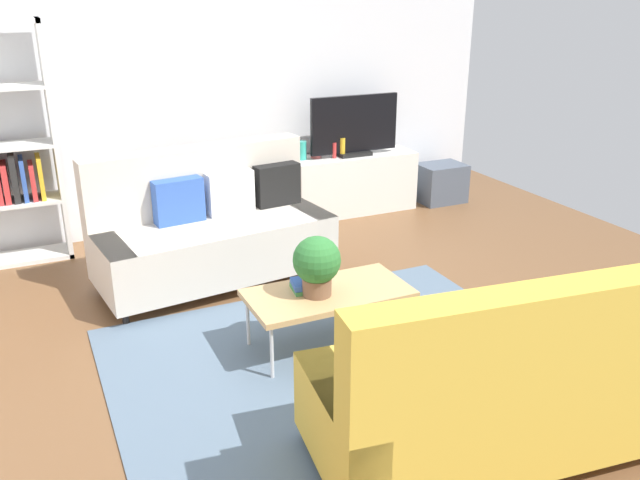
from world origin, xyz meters
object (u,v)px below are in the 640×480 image
Objects in this scene: tv at (354,127)px; coffee_table at (328,295)px; bottle_1 at (342,148)px; vase_1 at (316,149)px; vase_0 at (302,150)px; couch_green at (498,386)px; storage_trunk at (441,183)px; couch_beige at (212,229)px; bottle_0 at (334,150)px; tv_console at (352,183)px; potted_plant at (317,263)px; table_book_0 at (310,287)px.

coffee_table is at bearing -120.72° from tv.
vase_1 is at bearing 161.40° from bottle_1.
coffee_table is at bearing -112.74° from vase_1.
tv is 5.16× the size of vase_0.
couch_green is 4.53m from storage_trunk.
bottle_0 is (1.66, 1.10, 0.27)m from couch_beige.
bottle_0 is at bearing -170.65° from tv_console.
tv is (1.51, 2.54, 0.56)m from coffee_table.
tv_console is at bearing 58.15° from potted_plant.
tv_console reaches higher than table_book_0.
coffee_table is 0.13m from table_book_0.
couch_beige is 8.28× the size of table_book_0.
couch_beige reaches higher than bottle_1.
vase_0 is 0.94× the size of bottle_1.
vase_1 reaches higher than bottle_0.
potted_plant is at bearing -168.99° from coffee_table.
vase_1 is (-1.52, 0.15, 0.52)m from storage_trunk.
potted_plant is 1.98× the size of bottle_1.
bottle_0 is (0.17, -0.09, -0.01)m from vase_1.
bottle_1 is (0.27, -0.09, 0.01)m from vase_1.
tv is at bearing -156.44° from couch_beige.
vase_1 is at bearing 152.48° from bottle_0.
bottle_1 is (1.36, 2.52, 0.35)m from coffee_table.
vase_0 is at bearing 180.00° from vase_1.
coffee_table is at bearing 107.74° from couch_green.
tv is at bearing 4.71° from bottle_0.
bottle_1 is (1.76, 1.10, 0.29)m from couch_beige.
potted_plant is at bearing -111.25° from vase_0.
vase_1 is (1.19, 2.63, 0.09)m from potted_plant.
storage_trunk is at bearing -2.75° from bottle_1.
table_book_0 is at bearing -120.90° from bottle_1.
coffee_table is at bearing -116.68° from bottle_0.
tv_console is 0.72m from vase_0.
table_book_0 is 1.24× the size of vase_0.
potted_plant is (-0.37, 1.40, 0.20)m from couch_green.
vase_1 is at bearing 65.70° from potted_plant.
tv is at bearing -9.56° from vase_1.
tv reaches higher than vase_1.
couch_green reaches higher than storage_trunk.
tv reaches higher than vase_0.
potted_plant is 0.23m from table_book_0.
tv is 3.04m from potted_plant.
bottle_1 is at bearing 81.25° from couch_green.
bottle_0 is (-0.24, -0.02, -0.23)m from tv.
couch_beige is 1.80m from vase_0.
couch_green is (0.67, -2.84, -0.01)m from couch_beige.
couch_green is 10.24× the size of vase_0.
tv is at bearing -90.00° from tv_console.
coffee_table is at bearing -120.52° from tv_console.
couch_green reaches higher than bottle_0.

